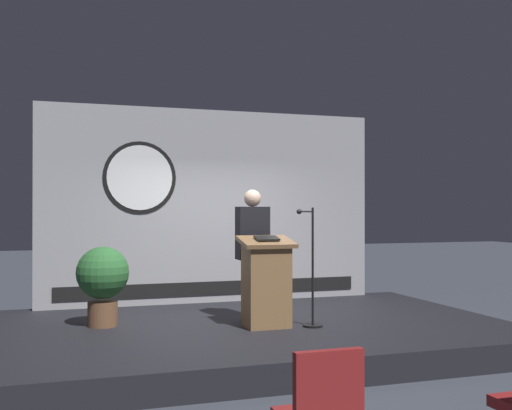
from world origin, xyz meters
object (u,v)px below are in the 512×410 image
(podium, at_px, (266,282))
(speaker_person, at_px, (252,253))
(potted_plant, at_px, (103,278))
(microphone_stand, at_px, (311,284))

(podium, distance_m, speaker_person, 0.57)
(speaker_person, bearing_deg, potted_plant, 173.94)
(microphone_stand, xyz_separation_m, potted_plant, (-2.42, 0.77, 0.07))
(podium, distance_m, microphone_stand, 0.55)
(speaker_person, xyz_separation_m, potted_plant, (-1.86, 0.20, -0.27))
(podium, xyz_separation_m, microphone_stand, (0.54, -0.09, -0.03))
(podium, xyz_separation_m, speaker_person, (-0.02, 0.48, 0.32))
(podium, height_order, potted_plant, podium)
(podium, distance_m, potted_plant, 2.00)
(speaker_person, height_order, microphone_stand, speaker_person)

